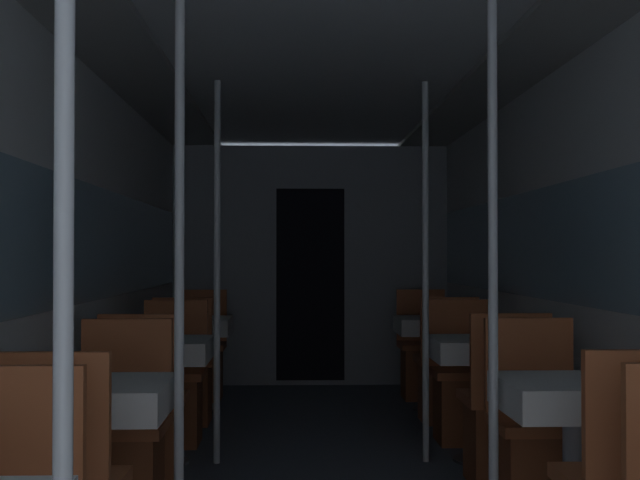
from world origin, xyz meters
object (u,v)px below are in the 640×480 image
(chair_left_far_2, at_px, (172,398))
(chair_left_far_3, at_px, (200,364))
(support_pole_left_1, at_px, (179,279))
(chair_right_far_2, at_px, (464,396))
(chair_left_near_2, at_px, (145,431))
(support_pole_right_2, at_px, (426,271))
(support_pole_left_0, at_px, (64,304))
(dining_table_left_1, at_px, (93,414))
(chair_left_near_3, at_px, (185,383))
(chair_right_near_2, at_px, (503,429))
(dining_table_right_1, at_px, (577,411))
(chair_left_far_1, at_px, (120,461))
(chair_right_far_3, at_px, (424,364))
(support_pole_right_1, at_px, (493,279))
(support_pole_left_2, at_px, (217,271))
(chair_right_near_3, at_px, (446,382))
(dining_table_right_2, at_px, (481,359))
(dining_table_left_3, at_px, (193,334))
(chair_right_far_1, at_px, (539,458))
(dining_table_left_2, at_px, (160,360))
(dining_table_right_3, at_px, (434,333))

(chair_left_far_2, bearing_deg, chair_left_far_3, -90.00)
(support_pole_left_1, distance_m, chair_right_far_2, 2.91)
(chair_left_near_2, relative_size, support_pole_right_2, 0.41)
(support_pole_left_0, relative_size, dining_table_left_1, 3.10)
(support_pole_left_1, bearing_deg, chair_left_near_3, 96.34)
(chair_left_near_2, height_order, support_pole_right_2, support_pole_right_2)
(chair_right_near_2, bearing_deg, support_pole_left_1, -142.03)
(support_pole_left_1, distance_m, dining_table_right_1, 1.65)
(chair_left_far_1, distance_m, support_pole_left_1, 1.05)
(dining_table_right_1, relative_size, chair_right_far_3, 0.79)
(chair_left_far_2, height_order, support_pole_right_1, support_pole_right_1)
(chair_left_far_1, distance_m, chair_left_near_2, 0.68)
(support_pole_left_2, xyz_separation_m, chair_right_near_3, (1.56, 1.22, -0.83))
(chair_left_far_3, height_order, chair_right_far_2, same)
(chair_right_far_3, bearing_deg, support_pole_left_2, 55.87)
(chair_left_far_3, xyz_separation_m, dining_table_right_2, (1.89, -2.31, 0.31))
(dining_table_left_3, bearing_deg, support_pole_left_1, -84.63)
(support_pole_left_1, bearing_deg, chair_right_far_1, 19.16)
(dining_table_left_2, bearing_deg, chair_right_far_3, 50.60)
(chair_left_near_3, distance_m, chair_right_far_1, 3.09)
(support_pole_left_1, bearing_deg, dining_table_right_1, -0.00)
(support_pole_left_0, relative_size, dining_table_right_3, 3.10)
(support_pole_right_1, bearing_deg, chair_right_far_1, 58.61)
(chair_left_far_1, height_order, dining_table_left_3, chair_left_far_1)
(chair_right_near_3, bearing_deg, dining_table_left_1, -122.42)
(support_pole_left_1, xyz_separation_m, dining_table_right_3, (1.56, 3.53, -0.52))
(chair_right_far_1, height_order, chair_right_near_2, same)
(chair_right_near_3, bearing_deg, chair_left_far_2, -160.34)
(support_pole_left_1, height_order, dining_table_right_2, support_pole_left_1)
(dining_table_left_3, distance_m, chair_left_near_3, 0.62)
(chair_right_far_1, xyz_separation_m, support_pole_right_2, (-0.33, 1.22, 0.83))
(dining_table_left_1, xyz_separation_m, dining_table_right_3, (1.89, 3.53, 0.00))
(chair_right_far_2, bearing_deg, support_pole_right_2, 58.61)
(chair_right_near_3, height_order, chair_right_far_3, same)
(support_pole_left_2, xyz_separation_m, chair_left_far_3, (-0.33, 2.31, -0.83))
(chair_left_far_3, relative_size, support_pole_right_1, 0.41)
(dining_table_left_3, relative_size, dining_table_right_3, 1.00)
(dining_table_left_3, bearing_deg, dining_table_left_1, -90.00)
(chair_left_near_2, xyz_separation_m, support_pole_right_1, (1.56, -1.22, 0.83))
(support_pole_left_0, relative_size, support_pole_right_2, 1.00)
(support_pole_left_0, xyz_separation_m, support_pole_left_1, (0.00, 1.76, 0.00))
(dining_table_left_2, distance_m, chair_right_far_3, 3.00)
(support_pole_left_0, distance_m, chair_left_far_1, 2.47)
(support_pole_left_1, xyz_separation_m, chair_left_near_2, (-0.33, 1.22, -0.83))
(dining_table_left_3, relative_size, chair_right_near_2, 0.79)
(dining_table_left_2, relative_size, dining_table_right_1, 1.00)
(chair_right_near_2, distance_m, chair_right_near_3, 1.76)
(chair_left_far_1, distance_m, support_pole_left_2, 1.51)
(chair_left_far_1, distance_m, chair_right_far_3, 4.00)
(chair_left_near_2, distance_m, dining_table_right_2, 2.00)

